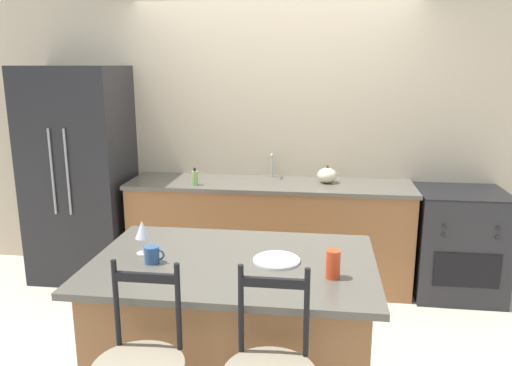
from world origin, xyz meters
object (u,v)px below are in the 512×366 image
(soap_bottle, at_px, (195,178))
(coffee_mug, at_px, (152,255))
(refrigerator, at_px, (81,174))
(oven_range, at_px, (458,243))
(dinner_plate, at_px, (277,260))
(wine_glass, at_px, (142,230))
(pumpkin_decoration, at_px, (327,175))
(tumbler_cup, at_px, (333,264))

(soap_bottle, bearing_deg, coffee_mug, -82.88)
(refrigerator, bearing_deg, oven_range, 0.40)
(dinner_plate, distance_m, wine_glass, 0.74)
(wine_glass, distance_m, pumpkin_decoration, 2.11)
(refrigerator, distance_m, oven_range, 3.40)
(refrigerator, height_order, coffee_mug, refrigerator)
(refrigerator, xyz_separation_m, wine_glass, (1.23, -1.76, 0.11))
(coffee_mug, bearing_deg, wine_glass, 127.66)
(dinner_plate, height_order, soap_bottle, soap_bottle)
(tumbler_cup, relative_size, soap_bottle, 0.93)
(refrigerator, height_order, pumpkin_decoration, refrigerator)
(refrigerator, bearing_deg, tumbler_cup, -40.92)
(oven_range, relative_size, pumpkin_decoration, 5.45)
(dinner_plate, bearing_deg, refrigerator, 137.81)
(dinner_plate, distance_m, tumbler_cup, 0.34)
(coffee_mug, bearing_deg, oven_range, 43.05)
(tumbler_cup, relative_size, pumpkin_decoration, 0.83)
(coffee_mug, bearing_deg, dinner_plate, 9.12)
(refrigerator, bearing_deg, soap_bottle, -7.21)
(soap_bottle, bearing_deg, tumbler_cup, -57.79)
(wine_glass, distance_m, coffee_mug, 0.18)
(dinner_plate, xyz_separation_m, soap_bottle, (-0.85, 1.64, 0.04))
(oven_range, relative_size, wine_glass, 4.93)
(refrigerator, distance_m, pumpkin_decoration, 2.23)
(refrigerator, relative_size, oven_range, 2.11)
(tumbler_cup, bearing_deg, coffee_mug, 175.76)
(oven_range, height_order, coffee_mug, coffee_mug)
(dinner_plate, bearing_deg, coffee_mug, -170.88)
(refrigerator, relative_size, tumbler_cup, 13.87)
(wine_glass, xyz_separation_m, pumpkin_decoration, (1.00, 1.85, -0.07))
(refrigerator, bearing_deg, coffee_mug, -54.81)
(pumpkin_decoration, distance_m, soap_bottle, 1.15)
(coffee_mug, xyz_separation_m, soap_bottle, (-0.22, 1.74, 0.01))
(dinner_plate, height_order, coffee_mug, coffee_mug)
(refrigerator, height_order, wine_glass, refrigerator)
(oven_range, xyz_separation_m, tumbler_cup, (-1.11, -1.97, 0.56))
(refrigerator, height_order, dinner_plate, refrigerator)
(pumpkin_decoration, bearing_deg, oven_range, -3.66)
(wine_glass, bearing_deg, pumpkin_decoration, 61.61)
(refrigerator, distance_m, wine_glass, 2.15)
(oven_range, relative_size, tumbler_cup, 6.56)
(refrigerator, xyz_separation_m, tumbler_cup, (2.24, -1.95, 0.05))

